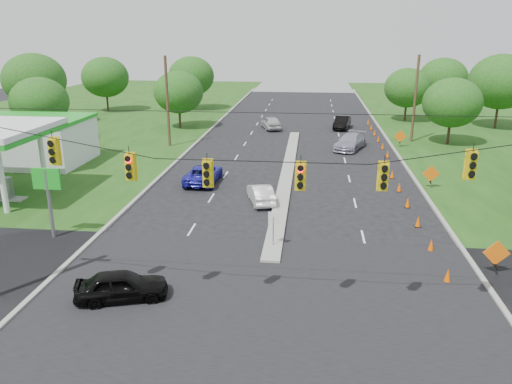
# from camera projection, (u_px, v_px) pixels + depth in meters

# --- Properties ---
(ground) EXTENTS (160.00, 160.00, 0.00)m
(ground) POSITION_uv_depth(u_px,v_px,m) (262.00, 305.00, 21.38)
(ground) COLOR black
(ground) RESTS_ON ground
(cross_street) EXTENTS (160.00, 14.00, 0.02)m
(cross_street) POSITION_uv_depth(u_px,v_px,m) (262.00, 305.00, 21.38)
(cross_street) COLOR black
(cross_street) RESTS_ON ground
(curb_left) EXTENTS (0.25, 110.00, 0.16)m
(curb_left) POSITION_uv_depth(u_px,v_px,m) (193.00, 147.00, 50.83)
(curb_left) COLOR gray
(curb_left) RESTS_ON ground
(curb_right) EXTENTS (0.25, 110.00, 0.16)m
(curb_right) POSITION_uv_depth(u_px,v_px,m) (395.00, 152.00, 48.70)
(curb_right) COLOR gray
(curb_right) RESTS_ON ground
(median) EXTENTS (1.00, 34.00, 0.18)m
(median) POSITION_uv_depth(u_px,v_px,m) (287.00, 174.00, 41.25)
(median) COLOR gray
(median) RESTS_ON ground
(median_sign) EXTENTS (0.55, 0.06, 2.05)m
(median_sign) POSITION_uv_depth(u_px,v_px,m) (273.00, 223.00, 26.61)
(median_sign) COLOR gray
(median_sign) RESTS_ON ground
(signal_span) EXTENTS (25.60, 0.32, 9.00)m
(signal_span) POSITION_uv_depth(u_px,v_px,m) (259.00, 203.00, 18.91)
(signal_span) COLOR #422D1C
(signal_span) RESTS_ON ground
(utility_pole_far_left) EXTENTS (0.28, 0.28, 9.00)m
(utility_pole_far_left) POSITION_uv_depth(u_px,v_px,m) (167.00, 102.00, 49.70)
(utility_pole_far_left) COLOR #422D1C
(utility_pole_far_left) RESTS_ON ground
(utility_pole_far_right) EXTENTS (0.28, 0.28, 9.00)m
(utility_pole_far_right) POSITION_uv_depth(u_px,v_px,m) (415.00, 99.00, 51.81)
(utility_pole_far_right) COLOR #422D1C
(utility_pole_far_right) RESTS_ON ground
(gas_station) EXTENTS (18.40, 19.70, 5.20)m
(gas_station) POSITION_uv_depth(u_px,v_px,m) (9.00, 138.00, 42.23)
(gas_station) COLOR white
(gas_station) RESTS_ON ground
(cone_0) EXTENTS (0.32, 0.32, 0.70)m
(cone_0) POSITION_uv_depth(u_px,v_px,m) (448.00, 275.00, 23.22)
(cone_0) COLOR #F95901
(cone_0) RESTS_ON ground
(cone_1) EXTENTS (0.32, 0.32, 0.70)m
(cone_1) POSITION_uv_depth(u_px,v_px,m) (431.00, 245.00, 26.54)
(cone_1) COLOR #F95901
(cone_1) RESTS_ON ground
(cone_2) EXTENTS (0.32, 0.32, 0.70)m
(cone_2) POSITION_uv_depth(u_px,v_px,m) (418.00, 221.00, 29.85)
(cone_2) COLOR #F95901
(cone_2) RESTS_ON ground
(cone_3) EXTENTS (0.32, 0.32, 0.70)m
(cone_3) POSITION_uv_depth(u_px,v_px,m) (408.00, 202.00, 33.16)
(cone_3) COLOR #F95901
(cone_3) RESTS_ON ground
(cone_4) EXTENTS (0.32, 0.32, 0.70)m
(cone_4) POSITION_uv_depth(u_px,v_px,m) (399.00, 187.00, 36.47)
(cone_4) COLOR #F95901
(cone_4) RESTS_ON ground
(cone_5) EXTENTS (0.32, 0.32, 0.70)m
(cone_5) POSITION_uv_depth(u_px,v_px,m) (392.00, 174.00, 39.78)
(cone_5) COLOR #F95901
(cone_5) RESTS_ON ground
(cone_6) EXTENTS (0.32, 0.32, 0.70)m
(cone_6) POSITION_uv_depth(u_px,v_px,m) (386.00, 163.00, 43.10)
(cone_6) COLOR #F95901
(cone_6) RESTS_ON ground
(cone_7) EXTENTS (0.32, 0.32, 0.70)m
(cone_7) POSITION_uv_depth(u_px,v_px,m) (388.00, 154.00, 46.34)
(cone_7) COLOR #F95901
(cone_7) RESTS_ON ground
(cone_8) EXTENTS (0.32, 0.32, 0.70)m
(cone_8) POSITION_uv_depth(u_px,v_px,m) (383.00, 146.00, 49.66)
(cone_8) COLOR #F95901
(cone_8) RESTS_ON ground
(cone_9) EXTENTS (0.32, 0.32, 0.70)m
(cone_9) POSITION_uv_depth(u_px,v_px,m) (378.00, 139.00, 52.97)
(cone_9) COLOR #F95901
(cone_9) RESTS_ON ground
(cone_10) EXTENTS (0.32, 0.32, 0.70)m
(cone_10) POSITION_uv_depth(u_px,v_px,m) (375.00, 133.00, 56.28)
(cone_10) COLOR #F95901
(cone_10) RESTS_ON ground
(cone_11) EXTENTS (0.32, 0.32, 0.70)m
(cone_11) POSITION_uv_depth(u_px,v_px,m) (371.00, 127.00, 59.59)
(cone_11) COLOR #F95901
(cone_11) RESTS_ON ground
(cone_12) EXTENTS (0.32, 0.32, 0.70)m
(cone_12) POSITION_uv_depth(u_px,v_px,m) (368.00, 122.00, 62.91)
(cone_12) COLOR #F95901
(cone_12) RESTS_ON ground
(work_sign_0) EXTENTS (1.27, 0.58, 1.37)m
(work_sign_0) POSITION_uv_depth(u_px,v_px,m) (496.00, 254.00, 23.69)
(work_sign_0) COLOR black
(work_sign_0) RESTS_ON ground
(work_sign_1) EXTENTS (1.27, 0.58, 1.37)m
(work_sign_1) POSITION_uv_depth(u_px,v_px,m) (431.00, 175.00, 36.94)
(work_sign_1) COLOR black
(work_sign_1) RESTS_ON ground
(work_sign_2) EXTENTS (1.27, 0.58, 1.37)m
(work_sign_2) POSITION_uv_depth(u_px,v_px,m) (400.00, 137.00, 50.19)
(work_sign_2) COLOR black
(work_sign_2) RESTS_ON ground
(tree_2) EXTENTS (5.88, 5.88, 6.86)m
(tree_2) POSITION_uv_depth(u_px,v_px,m) (39.00, 102.00, 51.17)
(tree_2) COLOR black
(tree_2) RESTS_ON ground
(tree_3) EXTENTS (7.56, 7.56, 8.82)m
(tree_3) POSITION_uv_depth(u_px,v_px,m) (34.00, 80.00, 60.89)
(tree_3) COLOR black
(tree_3) RESTS_ON ground
(tree_4) EXTENTS (6.72, 6.72, 7.84)m
(tree_4) POSITION_uv_depth(u_px,v_px,m) (105.00, 77.00, 72.01)
(tree_4) COLOR black
(tree_4) RESTS_ON ground
(tree_5) EXTENTS (5.88, 5.88, 6.86)m
(tree_5) POSITION_uv_depth(u_px,v_px,m) (179.00, 92.00, 59.37)
(tree_5) COLOR black
(tree_5) RESTS_ON ground
(tree_6) EXTENTS (6.72, 6.72, 7.84)m
(tree_6) POSITION_uv_depth(u_px,v_px,m) (191.00, 76.00, 73.59)
(tree_6) COLOR black
(tree_6) RESTS_ON ground
(tree_9) EXTENTS (5.88, 5.88, 6.86)m
(tree_9) POSITION_uv_depth(u_px,v_px,m) (452.00, 103.00, 50.54)
(tree_9) COLOR black
(tree_9) RESTS_ON ground
(tree_10) EXTENTS (7.56, 7.56, 8.82)m
(tree_10) POSITION_uv_depth(u_px,v_px,m) (501.00, 82.00, 58.78)
(tree_10) COLOR black
(tree_10) RESTS_ON ground
(tree_11) EXTENTS (6.72, 6.72, 7.84)m
(tree_11) POSITION_uv_depth(u_px,v_px,m) (443.00, 79.00, 69.80)
(tree_11) COLOR black
(tree_11) RESTS_ON ground
(tree_12) EXTENTS (5.88, 5.88, 6.86)m
(tree_12) POSITION_uv_depth(u_px,v_px,m) (408.00, 88.00, 64.00)
(tree_12) COLOR black
(tree_12) RESTS_ON ground
(black_sedan) EXTENTS (4.25, 2.68, 1.35)m
(black_sedan) POSITION_uv_depth(u_px,v_px,m) (122.00, 286.00, 21.61)
(black_sedan) COLOR black
(black_sedan) RESTS_ON ground
(white_sedan) EXTENTS (2.40, 4.08, 1.27)m
(white_sedan) POSITION_uv_depth(u_px,v_px,m) (261.00, 194.00, 34.05)
(white_sedan) COLOR silver
(white_sedan) RESTS_ON ground
(blue_pickup) EXTENTS (2.41, 5.07, 1.40)m
(blue_pickup) POSITION_uv_depth(u_px,v_px,m) (203.00, 174.00, 38.57)
(blue_pickup) COLOR #201DA3
(blue_pickup) RESTS_ON ground
(silver_car_far) EXTENTS (3.87, 5.72, 1.54)m
(silver_car_far) POSITION_uv_depth(u_px,v_px,m) (350.00, 142.00, 49.55)
(silver_car_far) COLOR #9693A8
(silver_car_far) RESTS_ON ground
(silver_car_oncoming) EXTENTS (3.12, 4.93, 1.56)m
(silver_car_oncoming) POSITION_uv_depth(u_px,v_px,m) (271.00, 123.00, 59.95)
(silver_car_oncoming) COLOR #B7B7B7
(silver_car_oncoming) RESTS_ON ground
(dark_car_receding) EXTENTS (2.45, 4.86, 1.53)m
(dark_car_receding) POSITION_uv_depth(u_px,v_px,m) (342.00, 122.00, 60.12)
(dark_car_receding) COLOR black
(dark_car_receding) RESTS_ON ground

